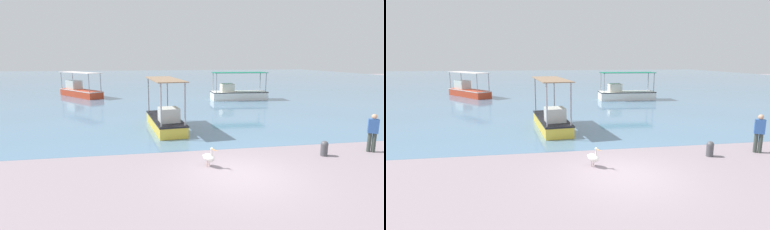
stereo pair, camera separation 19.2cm
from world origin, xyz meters
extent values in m
plane|color=gray|center=(0.00, 0.00, 0.00)|extent=(120.00, 120.00, 0.00)
cube|color=slate|center=(0.00, 48.00, 0.00)|extent=(110.00, 90.00, 0.00)
cube|color=white|center=(6.24, 18.76, 0.41)|extent=(5.48, 2.06, 0.81)
cube|color=black|center=(6.24, 18.76, 0.78)|extent=(5.52, 2.10, 0.08)
cylinder|color=#99999E|center=(8.73, 19.48, 1.73)|extent=(0.08, 0.08, 1.83)
cylinder|color=#99999E|center=(8.67, 17.86, 1.73)|extent=(0.08, 0.08, 1.83)
cylinder|color=#99999E|center=(3.82, 19.66, 1.73)|extent=(0.08, 0.08, 1.83)
cylinder|color=#99999E|center=(3.76, 18.05, 1.73)|extent=(0.08, 0.08, 1.83)
cube|color=#146C4E|center=(6.24, 18.76, 2.67)|extent=(5.28, 2.15, 0.05)
cube|color=beige|center=(5.03, 18.81, 1.21)|extent=(1.24, 1.34, 0.78)
cube|color=#C63D22|center=(-9.64, 23.84, 0.37)|extent=(5.15, 5.95, 0.74)
cube|color=silver|center=(-9.64, 23.84, 0.70)|extent=(5.21, 6.01, 0.08)
cylinder|color=#99999E|center=(-7.31, 21.94, 1.64)|extent=(0.08, 0.08, 1.79)
cylinder|color=#99999E|center=(-8.34, 21.13, 1.64)|extent=(0.08, 0.08, 1.79)
cylinder|color=#99999E|center=(-10.94, 26.55, 1.64)|extent=(0.08, 0.08, 1.79)
cylinder|color=#99999E|center=(-11.97, 25.74, 1.64)|extent=(0.08, 0.08, 1.79)
cube|color=beige|center=(-9.64, 23.84, 2.56)|extent=(5.11, 5.86, 0.05)
cube|color=silver|center=(-10.53, 24.96, 1.20)|extent=(1.94, 2.06, 0.91)
cube|color=gold|center=(-2.03, 7.54, 0.33)|extent=(2.00, 5.28, 0.65)
cube|color=black|center=(-2.03, 7.54, 0.62)|extent=(2.04, 5.33, 0.08)
cylinder|color=#99999E|center=(-2.89, 9.79, 1.75)|extent=(0.08, 0.08, 2.19)
cylinder|color=#99999E|center=(-1.65, 9.92, 1.75)|extent=(0.08, 0.08, 2.19)
cylinder|color=#99999E|center=(-2.41, 5.16, 1.75)|extent=(0.08, 0.08, 2.19)
cylinder|color=#99999E|center=(-1.18, 5.28, 1.75)|extent=(0.08, 0.08, 2.19)
cube|color=#8A6E54|center=(-2.03, 7.54, 2.87)|extent=(2.07, 5.09, 0.05)
cube|color=beige|center=(-1.91, 6.38, 1.04)|extent=(1.15, 1.26, 0.76)
cylinder|color=#E0997A|center=(-0.91, 1.02, 0.11)|extent=(0.03, 0.03, 0.22)
cylinder|color=#E0997A|center=(-0.99, 0.97, 0.11)|extent=(0.03, 0.03, 0.22)
ellipsoid|color=white|center=(-0.94, 0.97, 0.36)|extent=(0.52, 0.62, 0.32)
ellipsoid|color=white|center=(-1.06, 1.19, 0.38)|extent=(0.18, 0.20, 0.10)
cylinder|color=white|center=(-0.86, 0.84, 0.58)|extent=(0.07, 0.07, 0.26)
sphere|color=white|center=(-0.86, 0.84, 0.74)|extent=(0.11, 0.11, 0.11)
cone|color=#E5933F|center=(-0.78, 0.69, 0.73)|extent=(0.20, 0.29, 0.06)
cylinder|color=#47474C|center=(4.15, 1.41, 0.23)|extent=(0.29, 0.29, 0.46)
sphere|color=#4C4C51|center=(4.15, 1.41, 0.50)|extent=(0.30, 0.30, 0.30)
cylinder|color=#37413A|center=(6.43, 1.59, 0.42)|extent=(0.16, 0.16, 0.85)
cylinder|color=#37413A|center=(6.58, 1.49, 0.42)|extent=(0.16, 0.16, 0.85)
cube|color=#305AA0|center=(6.50, 1.54, 1.16)|extent=(0.46, 0.40, 0.62)
sphere|color=tan|center=(6.50, 1.54, 1.58)|extent=(0.22, 0.22, 0.22)
camera|label=1|loc=(-3.41, -9.55, 4.05)|focal=28.00mm
camera|label=2|loc=(-3.22, -9.58, 4.05)|focal=28.00mm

